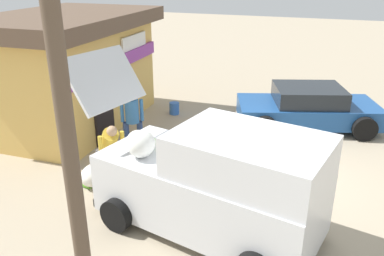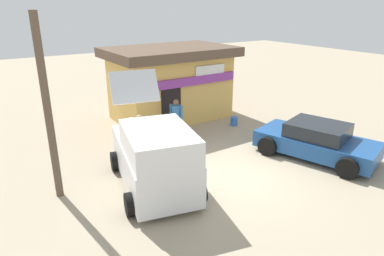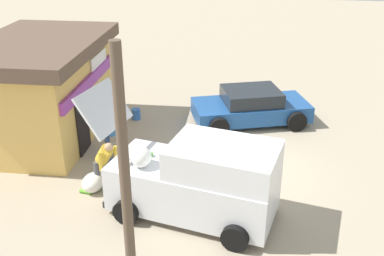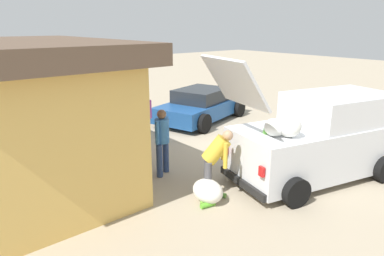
% 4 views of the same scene
% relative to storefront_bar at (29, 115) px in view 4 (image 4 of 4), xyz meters
% --- Properties ---
extents(ground_plane, '(60.00, 60.00, 0.00)m').
position_rel_storefront_bar_xyz_m(ground_plane, '(-1.16, -6.14, -1.68)').
color(ground_plane, tan).
extents(storefront_bar, '(5.65, 3.81, 3.24)m').
position_rel_storefront_bar_xyz_m(storefront_bar, '(0.00, 0.00, 0.00)').
color(storefront_bar, '#E0B259').
rests_on(storefront_bar, ground_plane).
extents(delivery_van, '(2.78, 4.85, 2.96)m').
position_rel_storefront_bar_xyz_m(delivery_van, '(-3.62, -5.48, -0.70)').
color(delivery_van, silver).
rests_on(delivery_van, ground_plane).
extents(parked_sedan, '(3.09, 4.33, 1.22)m').
position_rel_storefront_bar_xyz_m(parked_sedan, '(2.07, -6.58, -1.10)').
color(parked_sedan, '#1E4C8C').
rests_on(parked_sedan, ground_plane).
extents(vendor_standing, '(0.46, 0.51, 1.64)m').
position_rel_storefront_bar_xyz_m(vendor_standing, '(-1.22, -2.61, -0.73)').
color(vendor_standing, navy).
rests_on(vendor_standing, ground_plane).
extents(customer_bending, '(0.66, 0.69, 1.45)m').
position_rel_storefront_bar_xyz_m(customer_bending, '(-2.81, -2.89, -0.81)').
color(customer_bending, '#4C4C51').
rests_on(customer_bending, ground_plane).
extents(unloaded_banana_pile, '(0.75, 0.77, 0.47)m').
position_rel_storefront_bar_xyz_m(unloaded_banana_pile, '(-2.96, -2.57, -1.46)').
color(unloaded_banana_pile, silver).
rests_on(unloaded_banana_pile, ground_plane).
extents(paint_bucket, '(0.32, 0.32, 0.38)m').
position_rel_storefront_bar_xyz_m(paint_bucket, '(1.75, -2.51, -1.49)').
color(paint_bucket, blue).
rests_on(paint_bucket, ground_plane).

